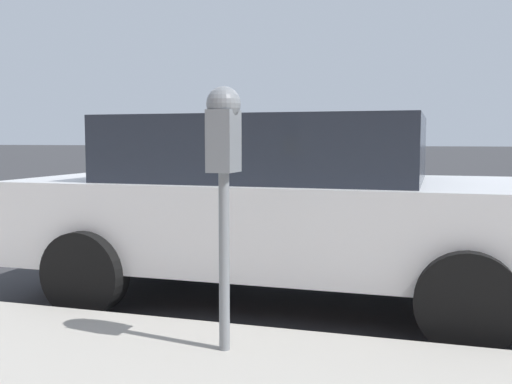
# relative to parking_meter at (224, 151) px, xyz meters

# --- Properties ---
(ground_plane) EXTENTS (220.00, 220.00, 0.00)m
(ground_plane) POSITION_rel_parking_meter_xyz_m (2.66, 0.50, -1.25)
(ground_plane) COLOR #333335
(parking_meter) EXTENTS (0.21, 0.19, 1.47)m
(parking_meter) POSITION_rel_parking_meter_xyz_m (0.00, 0.00, 0.00)
(parking_meter) COLOR gray
(parking_meter) RESTS_ON sidewalk
(car_white) EXTENTS (2.09, 4.34, 1.50)m
(car_white) POSITION_rel_parking_meter_xyz_m (1.66, 0.07, -0.46)
(car_white) COLOR silver
(car_white) RESTS_ON ground_plane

